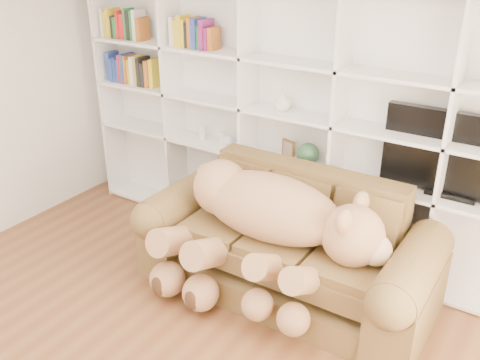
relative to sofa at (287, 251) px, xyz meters
The scene contains 12 objects.
wall_back 1.34m from the sofa, 112.20° to the left, with size 5.00×0.02×2.70m, color white.
bookshelf 1.32m from the sofa, 129.37° to the left, with size 4.43×0.35×2.40m.
sofa is the anchor object (origin of this frame).
teddy_bear 0.39m from the sofa, 118.69° to the right, with size 1.77×0.97×1.02m.
throw_pillow 0.64m from the sofa, 162.50° to the left, with size 0.40×0.13×0.40m, color #611014.
tv 1.51m from the sofa, 34.17° to the left, with size 1.14×0.18×0.67m.
picture_frame 0.96m from the sofa, 119.22° to the left, with size 0.14×0.03×0.18m, color brown.
green_vase 0.90m from the sofa, 104.69° to the left, with size 0.20×0.20×0.20m, color #2E5937.
figurine_tall 1.59m from the sofa, 153.58° to the left, with size 0.07×0.07×0.15m, color silver.
figurine_short 1.38m from the sofa, 148.60° to the left, with size 0.07×0.07×0.13m, color silver.
snow_globe 1.33m from the sofa, 146.89° to the left, with size 0.10×0.10×0.10m, color silver.
shelf_vase 1.30m from the sofa, 124.15° to the left, with size 0.16×0.16×0.17m, color white.
Camera 1 is at (2.03, -1.67, 2.74)m, focal length 40.00 mm.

